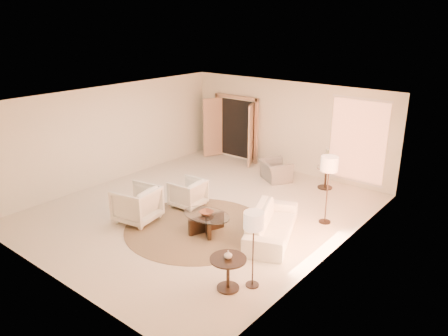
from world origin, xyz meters
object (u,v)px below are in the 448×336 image
Objects in this scene: end_table at (228,268)px; side_table at (326,175)px; accent_chair at (275,167)px; sofa at (272,224)px; armchair_left at (188,192)px; floor_lamp_near at (329,167)px; side_vase at (327,163)px; armchair_right at (137,203)px; floor_lamp_far at (254,224)px; bowl at (206,213)px; coffee_table at (206,221)px; end_vase at (228,255)px.

side_table reaches higher than end_table.
end_table is at bearing 146.85° from accent_chair.
sofa is 2.74× the size of armchair_left.
floor_lamp_near is 6.25× the size of side_vase.
accent_chair is 3.15m from floor_lamp_near.
armchair_right is at bearing -117.91° from side_table.
side_vase is at bearing 180.00° from side_table.
floor_lamp_near reaches higher than floor_lamp_far.
floor_lamp_near reaches higher than side_vase.
armchair_right is (-0.35, -1.37, 0.07)m from armchair_left.
accent_chair is 3.85m from bowl.
end_table is 0.45× the size of floor_lamp_far.
side_table reaches higher than coffee_table.
floor_lamp_near is at bearing 92.90° from floor_lamp_far.
armchair_left is 3.59m from floor_lamp_near.
side_vase is at bearing 99.05° from end_table.
end_table is at bearing -80.95° from side_vase.
side_vase is (-0.88, 5.54, 0.06)m from end_vase.
end_table is 2.09× the size of bowl.
sofa is 14.05× the size of end_vase.
coffee_table is 5.49× the size of side_vase.
floor_lamp_near reaches higher than end_table.
armchair_left is 1.51m from bowl.
side_vase reaches higher than bowl.
accent_chair is (0.69, 3.03, -0.00)m from armchair_left.
end_vase reaches higher than coffee_table.
coffee_table is at bearing 96.81° from sofa.
floor_lamp_near is 1.12× the size of floor_lamp_far.
sofa is 3.31× the size of end_table.
side_table is 4.23m from bowl.
bowl is at bearing 96.81° from sofa.
coffee_table is at bearing -101.68° from side_table.
end_vase is (-0.28, -0.35, -0.55)m from floor_lamp_far.
end_table is (3.04, -2.18, 0.03)m from armchair_left.
armchair_right is 5.37m from side_table.
armchair_right is 1.77m from coffee_table.
side_table is at bearing 116.59° from floor_lamp_near.
sofa is 3.62m from accent_chair.
armchair_left is at bearing -122.64° from side_table.
sofa reaches higher than bowl.
armchair_left is 3.02× the size of side_vase.
floor_lamp_far is at bearing 50.91° from end_vase.
armchair_right is at bearing -159.98° from bowl.
accent_chair is 3.45× the size of side_vase.
armchair_left is (-2.59, 0.06, 0.08)m from sofa.
side_vase reaches higher than end_table.
side_vase is (0.86, 4.14, 0.48)m from coffee_table.
floor_lamp_near is at bearing -63.41° from side_table.
coffee_table is at bearing -131.18° from floor_lamp_near.
accent_chair is at bearing 114.30° from end_vase.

